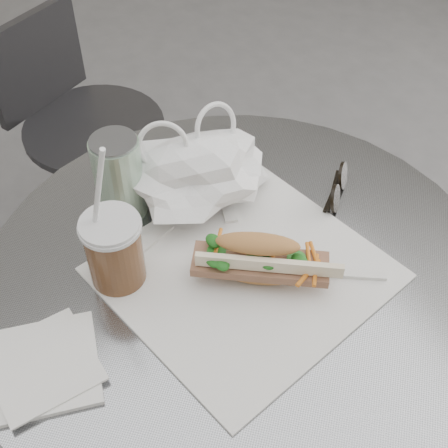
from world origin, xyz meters
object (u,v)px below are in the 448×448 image
iced_coffee (114,250)px  sunglasses (337,188)px  banh_mi (259,260)px  cafe_table (238,372)px  chair_far (90,158)px  drink_can (119,177)px

iced_coffee → sunglasses: bearing=-3.6°
banh_mi → sunglasses: 0.22m
sunglasses → iced_coffee: bearing=136.2°
cafe_table → chair_far: (0.04, 0.85, -0.15)m
chair_far → sunglasses: bearing=77.7°
banh_mi → drink_can: drink_can is taller
sunglasses → drink_can: (-0.31, 0.14, 0.05)m
chair_far → iced_coffee: 0.93m
cafe_table → sunglasses: 0.37m
banh_mi → iced_coffee: bearing=-173.8°
sunglasses → drink_can: 0.35m
banh_mi → chair_far: bearing=125.4°
cafe_table → iced_coffee: iced_coffee is taller
sunglasses → chair_far: bearing=62.4°
banh_mi → iced_coffee: (-0.17, 0.10, 0.02)m
chair_far → banh_mi: banh_mi is taller
drink_can → sunglasses: bearing=-25.0°
iced_coffee → drink_can: iced_coffee is taller
banh_mi → drink_can: (-0.11, 0.22, 0.03)m
cafe_table → banh_mi: size_ratio=3.20×
cafe_table → sunglasses: bearing=15.7°
cafe_table → sunglasses: (0.22, 0.06, 0.29)m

